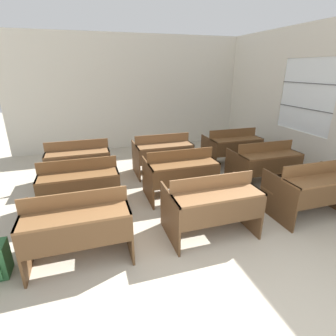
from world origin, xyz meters
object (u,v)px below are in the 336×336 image
object	(u,v)px
bench_second_left	(80,184)
bench_second_center	(180,173)
bench_front_right	(312,188)
bench_second_right	(264,163)
bench_front_center	(211,204)
bench_third_center	(163,153)
bench_third_right	(232,147)
bench_front_left	(78,225)
bench_third_left	(79,161)
wastepaper_bin	(249,147)

from	to	relation	value
bench_second_left	bench_second_center	bearing A→B (deg)	-0.41
bench_front_right	bench_second_left	world-z (taller)	same
bench_front_right	bench_second_right	size ratio (longest dim) A/B	1.00
bench_front_center	bench_second_center	bearing A→B (deg)	90.52
bench_second_center	bench_third_center	distance (m)	1.20
bench_second_right	bench_third_right	xyz separation A→B (m)	(-0.00, 1.22, 0.00)
bench_second_left	bench_third_center	bearing A→B (deg)	34.22
bench_front_left	bench_second_right	world-z (taller)	same
bench_front_right	bench_third_right	world-z (taller)	same
bench_second_center	bench_third_right	xyz separation A→B (m)	(1.76, 1.20, 0.00)
bench_third_left	bench_front_right	bearing A→B (deg)	-35.10
bench_front_left	bench_front_center	xyz separation A→B (m)	(1.77, -0.02, 0.00)
bench_second_right	bench_third_right	world-z (taller)	same
bench_front_left	wastepaper_bin	xyz separation A→B (m)	(4.51, 3.14, -0.28)
bench_second_center	wastepaper_bin	world-z (taller)	bench_second_center
bench_third_left	bench_third_center	size ratio (longest dim) A/B	1.00
bench_third_right	wastepaper_bin	size ratio (longest dim) A/B	3.24
bench_second_right	bench_third_center	xyz separation A→B (m)	(-1.75, 1.22, 0.00)
bench_third_left	wastepaper_bin	xyz separation A→B (m)	(4.51, 0.70, -0.28)
bench_front_left	bench_third_left	xyz separation A→B (m)	(0.00, 2.43, 0.00)
bench_front_center	bench_second_right	world-z (taller)	same
bench_second_right	bench_third_center	bearing A→B (deg)	144.94
bench_front_left	bench_third_left	size ratio (longest dim) A/B	1.00
bench_front_left	bench_front_right	distance (m)	3.51
bench_front_left	bench_second_left	size ratio (longest dim) A/B	1.00
bench_second_left	bench_front_left	bearing A→B (deg)	-91.12
bench_second_center	bench_third_right	world-z (taller)	same
bench_second_left	wastepaper_bin	bearing A→B (deg)	23.04
wastepaper_bin	bench_front_right	bearing A→B (deg)	-107.57
bench_second_center	bench_third_right	bearing A→B (deg)	34.33
bench_front_left	bench_second_center	xyz separation A→B (m)	(1.76, 1.21, 0.00)
bench_front_center	bench_third_left	distance (m)	3.02
bench_second_right	bench_third_left	bearing A→B (deg)	160.61
bench_second_center	bench_third_left	size ratio (longest dim) A/B	1.00
bench_front_left	bench_third_center	distance (m)	3.00
bench_front_right	bench_third_right	xyz separation A→B (m)	(0.01, 2.45, 0.00)
bench_second_right	bench_front_right	bearing A→B (deg)	-90.64
bench_second_right	bench_third_right	distance (m)	1.22
bench_second_center	bench_third_left	distance (m)	2.14
bench_third_right	bench_second_center	bearing A→B (deg)	-145.67
bench_second_left	wastepaper_bin	size ratio (longest dim) A/B	3.24
bench_front_left	bench_third_left	world-z (taller)	same
bench_third_center	wastepaper_bin	size ratio (longest dim) A/B	3.24
bench_front_left	bench_second_left	xyz separation A→B (m)	(0.02, 1.23, 0.00)
bench_third_right	bench_second_right	bearing A→B (deg)	-89.82
bench_third_center	bench_front_center	bearing A→B (deg)	-90.19
bench_front_center	bench_second_left	distance (m)	2.14
bench_second_center	bench_third_right	distance (m)	2.13
bench_third_center	bench_third_right	size ratio (longest dim) A/B	1.00
bench_second_right	bench_third_center	size ratio (longest dim) A/B	1.00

